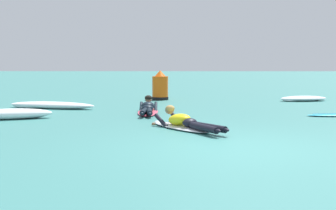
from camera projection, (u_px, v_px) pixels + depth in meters
The scene contains 7 objects.
ground_plane at pixel (202, 100), 18.01m from camera, with size 120.00×120.00×0.00m, color #387A75.
surfer_near at pixel (184, 123), 10.21m from camera, with size 1.77×2.38×0.54m.
surfer_far at pixel (148, 109), 13.39m from camera, with size 0.64×2.63×0.54m.
whitewater_front at pixel (10, 114), 11.99m from camera, with size 2.22×1.20×0.28m.
whitewater_mid_left at pixel (303, 99), 17.69m from camera, with size 1.98×1.18×0.20m.
whitewater_mid_right at pixel (52, 105), 14.78m from camera, with size 2.99×1.23×0.22m.
channel_marker_buoy at pixel (160, 88), 18.20m from camera, with size 0.65×0.65×1.17m.
Camera 1 is at (-0.94, -7.97, 1.47)m, focal length 49.42 mm.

